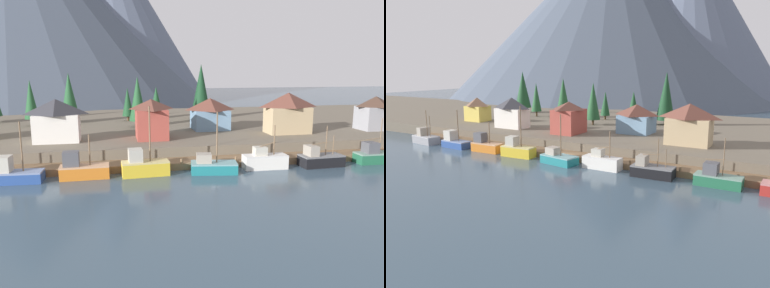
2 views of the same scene
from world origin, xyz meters
The scene contains 26 objects.
ground_plane centered at (0.00, 20.00, -0.50)m, with size 400.00×400.00×1.00m, color #384C5B.
dock centered at (0.00, 1.99, 0.50)m, with size 80.00×4.00×1.60m.
shoreline_bank centered at (0.00, 32.00, 1.25)m, with size 400.00×56.00×2.50m, color #665B4C.
mountain_west_peak centered at (-95.29, 153.14, 28.57)m, with size 123.41×123.41×57.13m, color slate.
mountain_central_peak centered at (-55.02, 130.89, 41.87)m, with size 166.90×166.90×83.75m, color #475160.
mountain_east_peak centered at (-16.88, 134.68, 39.38)m, with size 95.41×95.41×78.77m, color slate.
fishing_boat_grey centered at (-34.50, -1.87, 1.13)m, with size 6.53×3.47×7.18m.
fishing_boat_blue centered at (-25.73, -1.62, 1.18)m, with size 6.40×3.01×7.72m.
fishing_boat_orange centered at (-17.43, -1.39, 1.25)m, with size 6.31×2.52×5.77m.
fishing_boat_yellow centered at (-9.43, -1.56, 1.32)m, with size 6.40×2.85×9.28m.
fishing_boat_teal centered at (-0.08, -2.11, 0.97)m, with size 6.65×3.95×8.45m.
fishing_boat_white centered at (7.77, -1.34, 1.18)m, with size 6.29×2.45×6.26m.
fishing_boat_black centered at (16.24, -1.70, 1.06)m, with size 6.37×3.10×5.95m.
fishing_boat_green centered at (25.51, -1.45, 1.12)m, with size 6.30×2.65×6.81m.
house_tan centered at (17.75, 12.79, 6.26)m, with size 8.00×4.77×7.35m.
house_red centered at (-7.01, 12.35, 5.87)m, with size 5.36×6.87×6.61m.
house_white centered at (-22.16, 12.17, 6.02)m, with size 7.35×4.54×6.88m.
house_yellow centered at (-37.17, 16.30, 5.59)m, with size 5.60×4.58×6.04m.
house_blue centered at (5.01, 19.90, 5.58)m, with size 7.00×6.45×6.02m.
conifer_near_left centered at (6.49, 34.41, 9.39)m, with size 4.46×4.46×12.60m.
conifer_near_right centered at (-10.11, 35.46, 6.73)m, with size 2.52×2.52×7.41m.
conifer_mid_left centered at (-8.43, 25.54, 8.18)m, with size 3.52×3.52×10.10m.
conifer_mid_right centered at (-29.69, 31.47, 7.90)m, with size 2.86×2.86×9.38m.
conifer_back_left centered at (-3.38, 38.40, 6.77)m, with size 2.91×2.91×7.47m.
conifer_back_right centered at (-22.39, 34.07, 8.48)m, with size 3.80×3.80×10.73m.
conifer_centre centered at (-39.40, 37.72, 9.42)m, with size 4.85×4.85×12.37m.
Camera 2 is at (34.52, -54.01, 15.94)m, focal length 35.41 mm.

